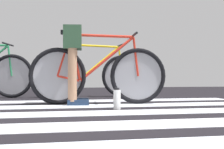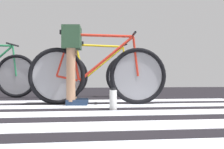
{
  "view_description": "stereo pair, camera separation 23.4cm",
  "coord_description": "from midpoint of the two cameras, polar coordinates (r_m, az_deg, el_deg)",
  "views": [
    {
      "loc": [
        -0.1,
        -2.97,
        0.38
      ],
      "look_at": [
        0.74,
        1.21,
        0.4
      ],
      "focal_mm": 52.16,
      "sensor_mm": 36.0,
      "label": 1
    },
    {
      "loc": [
        0.13,
        -2.97,
        0.38
      ],
      "look_at": [
        0.74,
        1.21,
        0.4
      ],
      "focal_mm": 52.16,
      "sensor_mm": 36.0,
      "label": 2
    }
  ],
  "objects": [
    {
      "name": "bicycle_2_of_3",
      "position": [
        5.48,
        -4.6,
        0.02
      ],
      "size": [
        1.74,
        0.52,
        0.93
      ],
      "rotation": [
        0.0,
        0.0,
        0.04
      ],
      "color": "black",
      "rests_on": "ground"
    },
    {
      "name": "crosswalk_markings",
      "position": [
        2.72,
        -11.76,
        -7.81
      ],
      "size": [
        5.4,
        4.26,
        0.0
      ],
      "color": "silver",
      "rests_on": "ground"
    },
    {
      "name": "ground",
      "position": [
        2.99,
        -11.64,
        -7.35
      ],
      "size": [
        18.0,
        14.0,
        0.02
      ],
      "color": "black"
    },
    {
      "name": "cyclist_1_of_3",
      "position": [
        4.11,
        -8.45,
        3.55
      ],
      "size": [
        0.35,
        0.43,
        0.98
      ],
      "rotation": [
        0.0,
        0.0,
        -0.11
      ],
      "color": "#A87A5B",
      "rests_on": "ground"
    },
    {
      "name": "bicycle_1_of_3",
      "position": [
        4.1,
        -4.11,
        0.11
      ],
      "size": [
        1.73,
        0.52,
        0.93
      ],
      "rotation": [
        0.0,
        0.0,
        -0.11
      ],
      "color": "black",
      "rests_on": "ground"
    },
    {
      "name": "water_bottle",
      "position": [
        3.48,
        -1.01,
        -4.35
      ],
      "size": [
        0.08,
        0.08,
        0.23
      ],
      "color": "white",
      "rests_on": "ground"
    }
  ]
}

